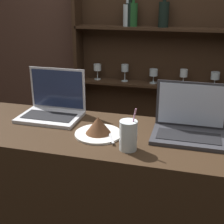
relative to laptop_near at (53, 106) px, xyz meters
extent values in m
cube|color=#4C3328|center=(0.46, 1.15, 0.23)|extent=(7.00, 0.06, 2.70)
cube|color=#332114|center=(-0.24, 1.03, -0.22)|extent=(0.03, 0.18, 1.80)
cube|color=#332114|center=(0.41, 1.12, -0.22)|extent=(1.32, 0.02, 1.80)
cube|color=#332114|center=(0.41, 1.03, -0.58)|extent=(1.28, 0.18, 0.02)
cube|color=#332114|center=(0.41, 1.03, -0.13)|extent=(1.28, 0.18, 0.02)
cube|color=#332114|center=(0.41, 1.03, 0.32)|extent=(1.28, 0.18, 0.02)
cylinder|color=silver|center=(-0.08, 1.03, -0.11)|extent=(0.06, 0.06, 0.01)
cylinder|color=silver|center=(-0.08, 1.03, -0.07)|extent=(0.01, 0.01, 0.07)
cylinder|color=silver|center=(-0.08, 1.03, -0.01)|extent=(0.06, 0.06, 0.05)
cylinder|color=silver|center=(0.17, 1.03, -0.11)|extent=(0.05, 0.05, 0.01)
cylinder|color=silver|center=(0.17, 1.03, -0.07)|extent=(0.01, 0.01, 0.08)
cylinder|color=silver|center=(0.17, 1.03, 0.00)|extent=(0.06, 0.06, 0.06)
cylinder|color=silver|center=(0.41, 1.03, -0.11)|extent=(0.06, 0.06, 0.01)
cylinder|color=silver|center=(0.41, 1.03, -0.08)|extent=(0.01, 0.01, 0.06)
cylinder|color=silver|center=(0.41, 1.03, -0.03)|extent=(0.07, 0.07, 0.05)
cylinder|color=silver|center=(0.65, 1.03, -0.11)|extent=(0.05, 0.05, 0.01)
cylinder|color=silver|center=(0.65, 1.03, -0.08)|extent=(0.01, 0.01, 0.07)
cylinder|color=silver|center=(0.65, 1.03, -0.02)|extent=(0.06, 0.06, 0.06)
cylinder|color=silver|center=(0.89, 1.03, -0.11)|extent=(0.06, 0.06, 0.01)
cylinder|color=silver|center=(0.89, 1.03, -0.08)|extent=(0.01, 0.01, 0.06)
cylinder|color=silver|center=(0.89, 1.03, -0.02)|extent=(0.07, 0.07, 0.06)
cylinder|color=black|center=(0.20, 1.03, 0.42)|extent=(0.07, 0.07, 0.17)
cylinder|color=#1E4C23|center=(0.22, 1.03, 0.42)|extent=(0.07, 0.07, 0.18)
cylinder|color=#B2C1C6|center=(0.18, 1.03, 0.42)|extent=(0.07, 0.07, 0.17)
cylinder|color=#B2C1C6|center=(0.18, 1.03, 0.53)|extent=(0.02, 0.02, 0.06)
cylinder|color=black|center=(0.46, 1.03, 0.43)|extent=(0.08, 0.08, 0.19)
cube|color=silver|center=(0.00, -0.04, -0.05)|extent=(0.32, 0.23, 0.02)
cube|color=black|center=(0.00, -0.05, -0.04)|extent=(0.28, 0.13, 0.00)
cube|color=silver|center=(0.00, 0.07, 0.08)|extent=(0.32, 0.00, 0.23)
cube|color=#1E2847|center=(0.00, 0.07, 0.08)|extent=(0.30, 0.01, 0.21)
cube|color=#333338|center=(0.73, -0.11, -0.05)|extent=(0.34, 0.22, 0.02)
cube|color=black|center=(0.73, -0.12, -0.04)|extent=(0.29, 0.12, 0.00)
cube|color=#333338|center=(0.73, 0.00, 0.07)|extent=(0.34, 0.00, 0.23)
cube|color=silver|center=(0.73, 0.00, 0.07)|extent=(0.31, 0.01, 0.20)
cylinder|color=silver|center=(0.31, -0.17, -0.05)|extent=(0.23, 0.23, 0.01)
cone|color=#51301C|center=(0.31, -0.17, -0.01)|extent=(0.12, 0.12, 0.08)
cube|color=#B7B7BC|center=(0.38, -0.19, -0.04)|extent=(0.08, 0.16, 0.00)
cylinder|color=silver|center=(0.48, -0.28, 0.01)|extent=(0.08, 0.08, 0.13)
cylinder|color=#EA9EC6|center=(0.50, -0.28, 0.04)|extent=(0.04, 0.01, 0.19)
camera|label=1|loc=(0.73, -1.46, 0.57)|focal=50.00mm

